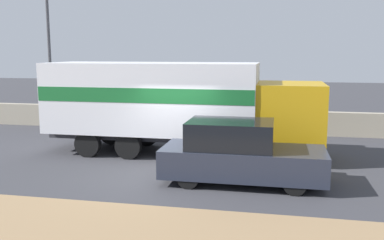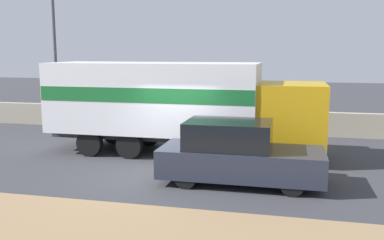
# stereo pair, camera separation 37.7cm
# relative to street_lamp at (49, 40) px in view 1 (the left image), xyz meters

# --- Properties ---
(ground_plane) EXTENTS (80.00, 80.00, 0.00)m
(ground_plane) POSITION_rel_street_lamp_xyz_m (7.16, -6.49, -4.00)
(ground_plane) COLOR #38383D
(stone_wall_backdrop) EXTENTS (60.00, 0.35, 1.01)m
(stone_wall_backdrop) POSITION_rel_street_lamp_xyz_m (7.16, 0.50, -3.49)
(stone_wall_backdrop) COLOR #A39984
(stone_wall_backdrop) RESTS_ON ground_plane
(street_lamp) EXTENTS (0.56, 0.28, 6.90)m
(street_lamp) POSITION_rel_street_lamp_xyz_m (0.00, 0.00, 0.00)
(street_lamp) COLOR #4C4C51
(street_lamp) RESTS_ON ground_plane
(box_truck) EXTENTS (9.26, 2.52, 3.12)m
(box_truck) POSITION_rel_street_lamp_xyz_m (6.75, -3.84, -2.19)
(box_truck) COLOR gold
(box_truck) RESTS_ON ground_plane
(car_hatchback) EXTENTS (4.31, 1.75, 1.68)m
(car_hatchback) POSITION_rel_street_lamp_xyz_m (9.23, -6.75, -3.20)
(car_hatchback) COLOR #282D3D
(car_hatchback) RESTS_ON ground_plane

